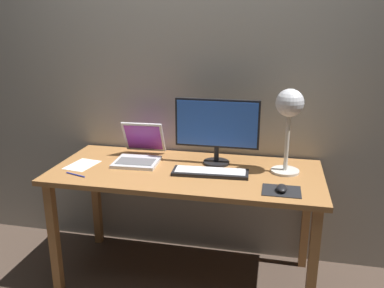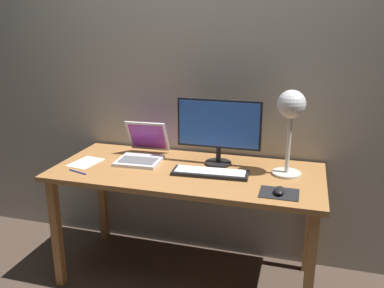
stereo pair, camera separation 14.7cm
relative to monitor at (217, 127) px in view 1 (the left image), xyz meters
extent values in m
plane|color=#47382D|center=(-0.16, -0.15, -0.98)|extent=(4.80, 4.80, 0.00)
cube|color=#9E998E|center=(-0.16, 0.25, 0.32)|extent=(4.80, 0.06, 2.60)
cube|color=#A8703D|center=(-0.16, -0.15, -0.25)|extent=(1.60, 0.70, 0.03)
cube|color=#A8703D|center=(-0.90, -0.44, -0.62)|extent=(0.05, 0.05, 0.71)
cube|color=#A8703D|center=(0.58, -0.44, -0.62)|extent=(0.05, 0.05, 0.71)
cube|color=#A8703D|center=(-0.90, 0.14, -0.62)|extent=(0.05, 0.05, 0.71)
cube|color=#A8703D|center=(0.58, 0.14, -0.62)|extent=(0.05, 0.05, 0.71)
cylinder|color=black|center=(0.00, 0.00, -0.23)|extent=(0.16, 0.16, 0.01)
cylinder|color=black|center=(0.00, 0.00, -0.18)|extent=(0.03, 0.03, 0.09)
cube|color=black|center=(0.00, 0.00, 0.02)|extent=(0.51, 0.03, 0.30)
cube|color=blue|center=(0.00, -0.02, 0.02)|extent=(0.49, 0.00, 0.27)
cube|color=black|center=(-0.01, -0.19, -0.23)|extent=(0.45, 0.17, 0.02)
cube|color=silver|center=(-0.01, -0.19, -0.22)|extent=(0.41, 0.14, 0.01)
cube|color=silver|center=(-0.49, -0.10, -0.23)|extent=(0.28, 0.25, 0.02)
cube|color=slate|center=(-0.49, -0.12, -0.22)|extent=(0.23, 0.14, 0.00)
cube|color=silver|center=(-0.49, 0.07, -0.11)|extent=(0.27, 0.13, 0.21)
cube|color=purple|center=(-0.49, 0.07, -0.11)|extent=(0.24, 0.11, 0.18)
cylinder|color=beige|center=(0.42, -0.06, -0.23)|extent=(0.17, 0.17, 0.01)
cylinder|color=silver|center=(0.42, -0.06, -0.04)|extent=(0.02, 0.02, 0.37)
sphere|color=silver|center=(0.42, -0.06, 0.18)|extent=(0.16, 0.16, 0.16)
sphere|color=#FFEAB2|center=(0.42, -0.07, 0.14)|extent=(0.06, 0.06, 0.06)
cube|color=black|center=(0.40, -0.35, -0.24)|extent=(0.20, 0.16, 0.00)
ellipsoid|color=black|center=(0.40, -0.36, -0.22)|extent=(0.06, 0.10, 0.03)
cube|color=white|center=(-0.81, -0.20, -0.24)|extent=(0.18, 0.23, 0.00)
cylinder|color=#2633A5|center=(-0.76, -0.37, -0.23)|extent=(0.14, 0.05, 0.01)
camera|label=1|loc=(0.34, -2.33, 0.60)|focal=37.37mm
camera|label=2|loc=(0.49, -2.29, 0.60)|focal=37.37mm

